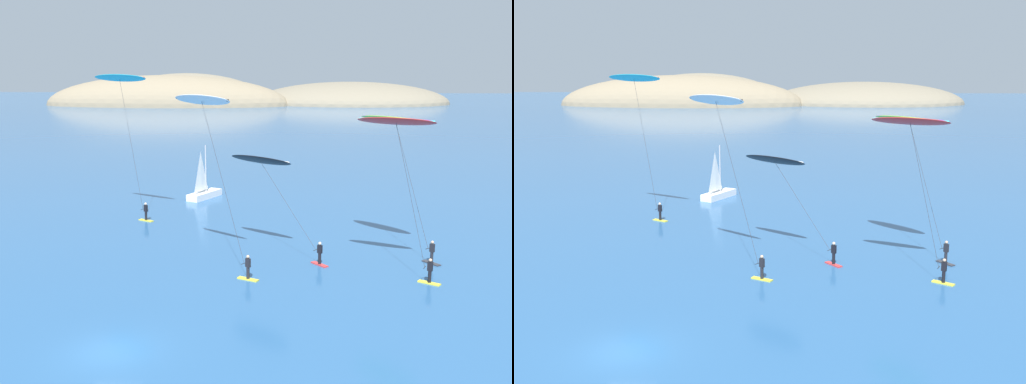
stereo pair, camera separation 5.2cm
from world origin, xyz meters
The scene contains 8 objects.
ground_plane centered at (0.00, 0.00, 0.00)m, with size 600.00×600.00×0.00m, color #285689.
headland_island centered at (-11.17, 204.03, 0.00)m, with size 144.58×55.45×22.09m.
sailboat_near centered at (-0.57, 38.01, 0.64)m, with size 3.54×5.73×5.70m.
kitesurfer_white centered at (2.95, 13.84, 10.75)m, with size 6.51×5.30×12.23m.
kitesurfer_red centered at (15.71, 12.41, 9.76)m, with size 5.82×3.48×10.91m.
kitesurfer_lime centered at (16.50, 18.32, 9.62)m, with size 6.00×6.31×10.51m.
kitesurfer_cyan centered at (-6.76, 28.40, 12.01)m, with size 6.06×4.06×13.36m.
kitesurfer_black centered at (6.74, 17.98, 6.61)m, with size 7.77×6.24×7.53m.
Camera 2 is at (9.14, -29.39, 14.14)m, focal length 45.00 mm.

